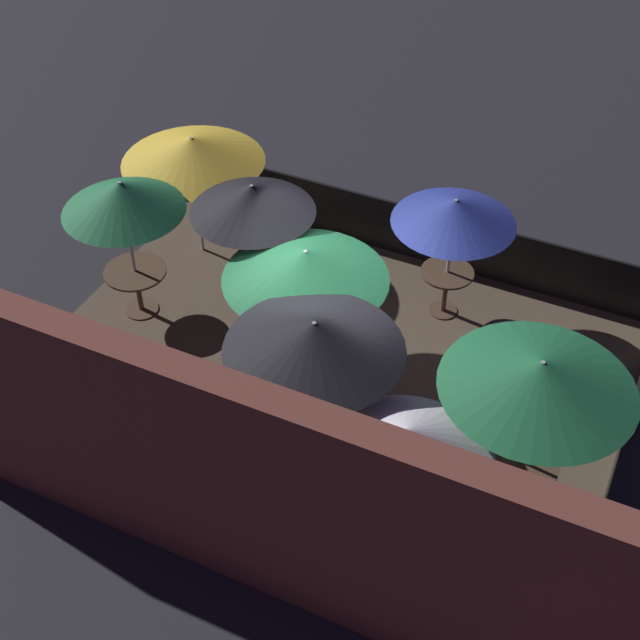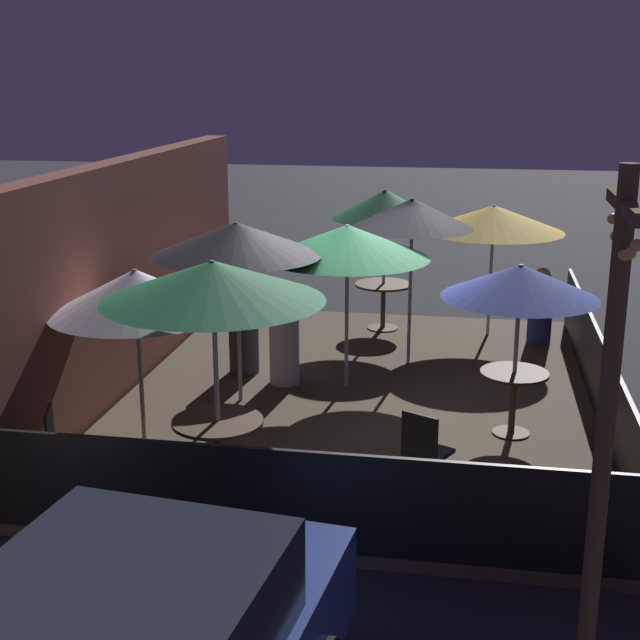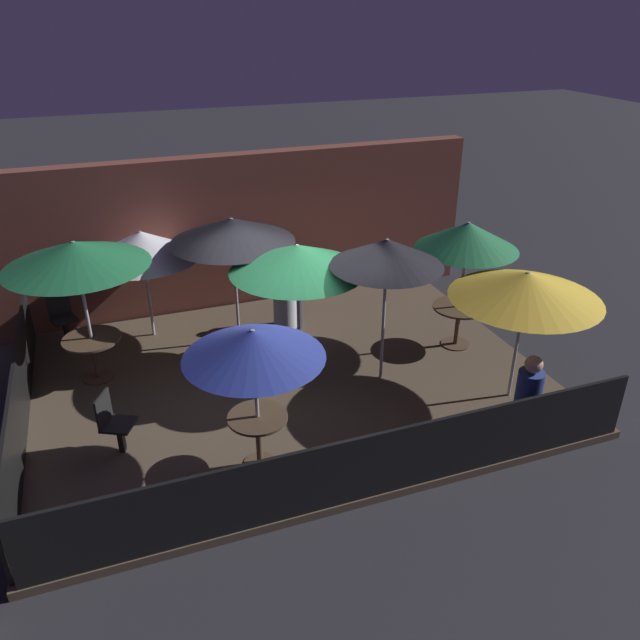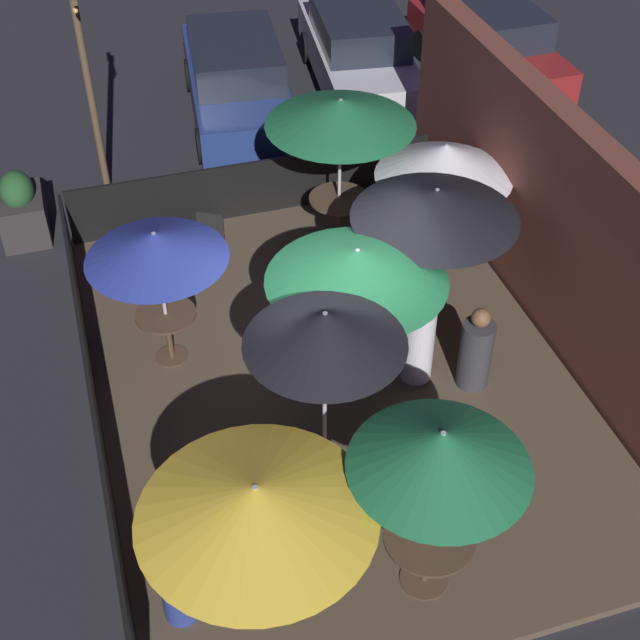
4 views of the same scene
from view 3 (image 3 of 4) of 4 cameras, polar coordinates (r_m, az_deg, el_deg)
The scene contains 21 objects.
ground_plane at distance 10.42m, azimuth -2.81°, elevation -5.79°, with size 60.00×60.00×0.00m, color #26262B.
patio_deck at distance 10.39m, azimuth -2.82°, elevation -5.51°, with size 8.12×6.07×0.12m.
building_wall at distance 12.60m, azimuth -7.48°, elevation 7.91°, with size 9.72×0.36×3.11m.
fence_front at distance 7.81m, azimuth 3.88°, elevation -13.37°, with size 7.92×0.05×0.95m.
fence_side_left at distance 9.91m, azimuth -25.80°, elevation -6.66°, with size 0.05×5.87×0.95m.
patio_umbrella_0 at distance 10.72m, azimuth 13.33°, elevation 7.48°, with size 1.74×1.74×2.30m.
patio_umbrella_1 at distance 10.04m, azimuth -21.47°, elevation 5.63°, with size 2.19×2.19×2.37m.
patio_umbrella_2 at distance 7.60m, azimuth -6.11°, elevation -2.20°, with size 1.78×1.78×2.03m.
patio_umbrella_3 at distance 11.31m, azimuth -15.99°, elevation 6.60°, with size 1.96×1.96×2.02m.
patio_umbrella_4 at distance 9.39m, azimuth 6.14°, elevation 6.13°, with size 1.74×1.74×2.41m.
patio_umbrella_5 at distance 9.46m, azimuth 18.36°, elevation 3.01°, with size 2.21×2.21×2.10m.
patio_umbrella_6 at distance 10.65m, azimuth -8.05°, elevation 8.14°, with size 2.13×2.13×2.33m.
patio_umbrella_7 at distance 9.71m, azimuth -2.07°, elevation 5.67°, with size 2.16×2.16×2.21m.
dining_table_0 at distance 11.28m, azimuth 12.56°, elevation 0.53°, with size 0.93×0.93×0.76m.
dining_table_1 at distance 10.68m, azimuth -20.05°, elevation -2.26°, with size 0.92×0.92×0.74m.
dining_table_2 at distance 8.27m, azimuth -5.68°, elevation -9.69°, with size 0.79×0.79×0.77m.
patio_chair_0 at distance 12.03m, azimuth -22.47°, elevation 0.30°, with size 0.51×0.51×0.95m.
patio_chair_1 at distance 8.95m, azimuth -18.35°, elevation -8.80°, with size 0.54×0.54×0.91m.
patron_0 at distance 9.38m, azimuth 18.48°, elevation -6.66°, with size 0.48×0.48×1.20m.
patron_1 at distance 11.70m, azimuth -2.59°, elevation 1.82°, with size 0.58×0.58×1.22m.
patron_2 at distance 11.04m, azimuth -3.20°, elevation 0.38°, with size 0.45×0.45×1.30m.
Camera 3 is at (-2.51, -8.38, 5.67)m, focal length 35.00 mm.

